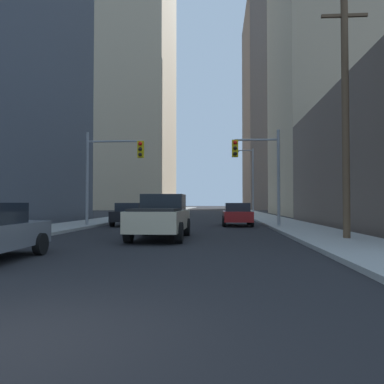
% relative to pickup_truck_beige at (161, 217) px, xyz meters
% --- Properties ---
extents(sidewalk_left, '(3.26, 160.00, 0.15)m').
position_rel_pickup_truck_beige_xyz_m(sidewalk_left, '(-6.87, 37.64, -0.86)').
color(sidewalk_left, '#9E9E99').
rests_on(sidewalk_left, ground).
extents(sidewalk_right, '(3.26, 160.00, 0.15)m').
position_rel_pickup_truck_beige_xyz_m(sidewalk_right, '(7.13, 37.64, -0.86)').
color(sidewalk_right, '#9E9E99').
rests_on(sidewalk_right, ground).
extents(pickup_truck_beige, '(2.20, 5.42, 1.90)m').
position_rel_pickup_truck_beige_xyz_m(pickup_truck_beige, '(0.00, 0.00, 0.00)').
color(pickup_truck_beige, '#C6B793').
rests_on(pickup_truck_beige, ground).
extents(sedan_black, '(1.95, 4.20, 1.52)m').
position_rel_pickup_truck_beige_xyz_m(sedan_black, '(-3.47, 9.31, -0.16)').
color(sedan_black, black).
rests_on(sedan_black, ground).
extents(sedan_red, '(1.95, 4.23, 1.52)m').
position_rel_pickup_truck_beige_xyz_m(sedan_red, '(3.66, 9.57, -0.16)').
color(sedan_red, maroon).
rests_on(sedan_red, ground).
extents(traffic_signal_near_left, '(3.69, 0.44, 6.00)m').
position_rel_pickup_truck_beige_xyz_m(traffic_signal_near_left, '(-4.28, 7.54, 3.11)').
color(traffic_signal_near_left, gray).
rests_on(traffic_signal_near_left, ground).
extents(traffic_signal_near_right, '(2.92, 0.44, 6.00)m').
position_rel_pickup_truck_beige_xyz_m(traffic_signal_near_right, '(4.89, 7.54, 3.07)').
color(traffic_signal_near_right, gray).
rests_on(traffic_signal_near_right, ground).
extents(utility_pole_right, '(2.20, 0.28, 10.37)m').
position_rel_pickup_truck_beige_xyz_m(utility_pole_right, '(7.45, -0.76, 4.53)').
color(utility_pole_right, brown).
rests_on(utility_pole_right, ground).
extents(street_lamp_right, '(2.13, 0.32, 7.50)m').
position_rel_pickup_truck_beige_xyz_m(street_lamp_right, '(5.87, 26.34, 3.58)').
color(street_lamp_right, gray).
rests_on(street_lamp_right, ground).
extents(building_left_far_tower, '(23.91, 27.96, 67.03)m').
position_rel_pickup_truck_beige_xyz_m(building_left_far_tower, '(-21.28, 76.48, 32.58)').
color(building_left_far_tower, tan).
rests_on(building_left_far_tower, ground).
extents(building_right_mid_block, '(14.74, 20.06, 35.58)m').
position_rel_pickup_truck_beige_xyz_m(building_right_mid_block, '(17.30, 33.26, 16.86)').
color(building_right_mid_block, tan).
rests_on(building_right_mid_block, ground).
extents(building_right_far_highrise, '(22.80, 28.24, 49.69)m').
position_rel_pickup_truck_beige_xyz_m(building_right_far_highrise, '(20.56, 80.11, 23.91)').
color(building_right_far_highrise, '#66564C').
rests_on(building_right_far_highrise, ground).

